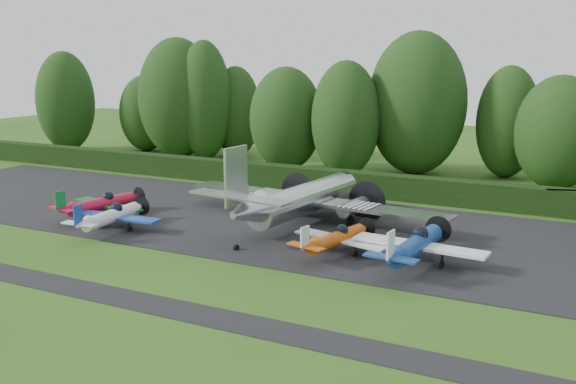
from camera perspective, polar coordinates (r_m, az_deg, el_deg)
The scene contains 20 objects.
ground at distance 36.95m, azimuth -8.45°, elevation -6.25°, with size 160.00×160.00×0.00m, color #2C4F16.
apron at distance 45.13m, azimuth -1.16°, elevation -2.71°, with size 70.00×18.00×0.01m, color black.
taxiway_verge at distance 32.53m, azimuth -14.58°, elevation -9.10°, with size 70.00×2.00×0.00m, color black.
hedgerow at distance 54.83m, azimuth 4.20°, elevation -0.08°, with size 90.00×1.60×2.00m, color black.
transport_plane at distance 44.28m, azimuth 1.39°, elevation -0.58°, with size 20.37×15.62×6.53m.
light_plane_red at distance 47.96m, azimuth -16.21°, elevation -1.01°, with size 6.65×6.99×2.55m.
light_plane_white at distance 44.29m, azimuth -15.38°, elevation -2.06°, with size 6.51×6.84×2.50m.
light_plane_orange at distance 37.85m, azimuth 4.37°, elevation -4.12°, with size 6.20×6.52×2.38m.
light_plane_blue at distance 36.42m, azimuth 11.30°, elevation -4.60°, with size 7.66×8.05×2.94m.
tree_0 at distance 64.35m, azimuth 18.95°, elevation 5.89°, with size 5.86×5.86×10.62m.
tree_1 at distance 60.15m, azimuth 22.94°, elevation 4.86°, with size 7.43×7.43×9.91m.
tree_3 at distance 73.99m, azimuth -4.63°, elevation 7.11°, with size 5.59×5.59×10.32m.
tree_4 at distance 74.22m, azimuth -9.76°, elevation 8.23°, with size 8.93×8.93×13.48m.
tree_5 at distance 63.84m, azimuth 11.39°, elevation 7.72°, with size 9.53×9.53×13.84m.
tree_6 at distance 82.91m, azimuth -19.18°, elevation 7.61°, with size 6.92×6.92×11.99m.
tree_7 at distance 64.84m, azimuth -0.17°, elevation 6.50°, with size 7.35×7.35×10.43m.
tree_9 at distance 80.18m, azimuth -12.57°, elevation 6.84°, with size 6.18×6.18×9.15m.
tree_10 at distance 61.58m, azimuth 5.15°, elevation 6.46°, with size 6.58×6.58×11.08m.
tree_11 at distance 72.22m, azimuth -7.42°, elevation 8.06°, with size 5.93×5.93×13.16m.
tree_12 at distance 78.89m, azimuth -9.87°, elevation 7.59°, with size 5.57×5.57×11.16m.
Camera 1 is at (20.37, -28.57, 11.57)m, focal length 40.00 mm.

